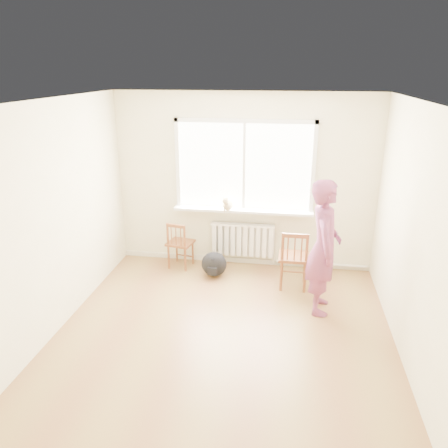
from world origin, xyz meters
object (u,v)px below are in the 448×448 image
at_px(chair_left, 179,245).
at_px(person, 324,247).
at_px(backpack, 214,264).
at_px(chair_right, 294,259).
at_px(cat, 228,204).

bearing_deg(chair_left, person, 167.35).
relative_size(chair_left, backpack, 1.98).
bearing_deg(chair_right, person, 123.44).
xyz_separation_m(chair_left, chair_right, (1.78, -0.42, 0.06)).
height_order(person, cat, person).
bearing_deg(chair_right, chair_left, -12.83).
height_order(chair_right, person, person).
distance_m(chair_right, backpack, 1.23).
bearing_deg(cat, person, -27.72).
bearing_deg(backpack, person, -25.73).
height_order(chair_right, cat, cat).
relative_size(chair_left, cat, 2.09).
xyz_separation_m(chair_right, backpack, (-1.19, 0.21, -0.25)).
distance_m(chair_left, backpack, 0.66).
bearing_deg(chair_right, cat, -28.21).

